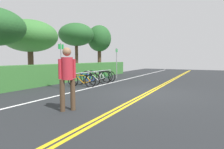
# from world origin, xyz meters

# --- Properties ---
(ground_plane) EXTENTS (39.72, 12.92, 0.05)m
(ground_plane) POSITION_xyz_m (0.00, 0.00, -0.03)
(ground_plane) COLOR #232628
(centre_line_yellow_inner) EXTENTS (35.75, 0.10, 0.00)m
(centre_line_yellow_inner) POSITION_xyz_m (0.00, -0.08, 0.00)
(centre_line_yellow_inner) COLOR gold
(centre_line_yellow_inner) RESTS_ON ground_plane
(centre_line_yellow_outer) EXTENTS (35.75, 0.10, 0.00)m
(centre_line_yellow_outer) POSITION_xyz_m (0.00, 0.08, 0.00)
(centre_line_yellow_outer) COLOR gold
(centre_line_yellow_outer) RESTS_ON ground_plane
(bike_lane_stripe_white) EXTENTS (35.75, 0.12, 0.00)m
(bike_lane_stripe_white) POSITION_xyz_m (0.00, 3.03, 0.00)
(bike_lane_stripe_white) COLOR white
(bike_lane_stripe_white) RESTS_ON ground_plane
(bike_rack) EXTENTS (4.07, 0.05, 0.73)m
(bike_rack) POSITION_xyz_m (1.71, 3.83, 0.54)
(bike_rack) COLOR #9EA0A5
(bike_rack) RESTS_ON ground_plane
(bicycle_0) EXTENTS (0.46, 1.75, 0.69)m
(bicycle_0) POSITION_xyz_m (0.27, 3.73, 0.32)
(bicycle_0) COLOR black
(bicycle_0) RESTS_ON ground_plane
(bicycle_1) EXTENTS (0.47, 1.66, 0.71)m
(bicycle_1) POSITION_xyz_m (0.89, 3.83, 0.33)
(bicycle_1) COLOR black
(bicycle_1) RESTS_ON ground_plane
(bicycle_2) EXTENTS (0.71, 1.76, 0.79)m
(bicycle_2) POSITION_xyz_m (1.63, 3.72, 0.37)
(bicycle_2) COLOR black
(bicycle_2) RESTS_ON ground_plane
(bicycle_3) EXTENTS (0.61, 1.71, 0.77)m
(bicycle_3) POSITION_xyz_m (2.40, 3.93, 0.36)
(bicycle_3) COLOR black
(bicycle_3) RESTS_ON ground_plane
(bicycle_4) EXTENTS (0.65, 1.58, 0.70)m
(bicycle_4) POSITION_xyz_m (3.20, 3.83, 0.33)
(bicycle_4) COLOR black
(bicycle_4) RESTS_ON ground_plane
(pedestrian) EXTENTS (0.41, 0.33, 1.79)m
(pedestrian) POSITION_xyz_m (-3.81, 1.20, 1.04)
(pedestrian) COLOR #4C3826
(pedestrian) RESTS_ON ground_plane
(sign_post_near) EXTENTS (0.36, 0.06, 2.23)m
(sign_post_near) POSITION_xyz_m (-0.84, 4.10, 1.34)
(sign_post_near) COLOR gray
(sign_post_near) RESTS_ON ground_plane
(sign_post_far) EXTENTS (0.36, 0.07, 2.26)m
(sign_post_far) POSITION_xyz_m (4.84, 3.89, 1.36)
(sign_post_far) COLOR gray
(sign_post_far) RESTS_ON ground_plane
(hedge_backdrop) EXTENTS (13.02, 1.01, 1.14)m
(hedge_backdrop) POSITION_xyz_m (3.21, 6.04, 0.57)
(hedge_backdrop) COLOR #387533
(hedge_backdrop) RESTS_ON ground_plane
(tree_mid) EXTENTS (3.48, 3.48, 3.91)m
(tree_mid) POSITION_xyz_m (0.55, 7.92, 2.89)
(tree_mid) COLOR #473323
(tree_mid) RESTS_ON ground_plane
(tree_far_right) EXTENTS (2.88, 2.88, 4.39)m
(tree_far_right) POSITION_xyz_m (4.88, 7.62, 3.43)
(tree_far_right) COLOR #473323
(tree_far_right) RESTS_ON ground_plane
(tree_extra) EXTENTS (2.19, 2.19, 4.55)m
(tree_extra) POSITION_xyz_m (7.45, 6.95, 3.30)
(tree_extra) COLOR #473323
(tree_extra) RESTS_ON ground_plane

